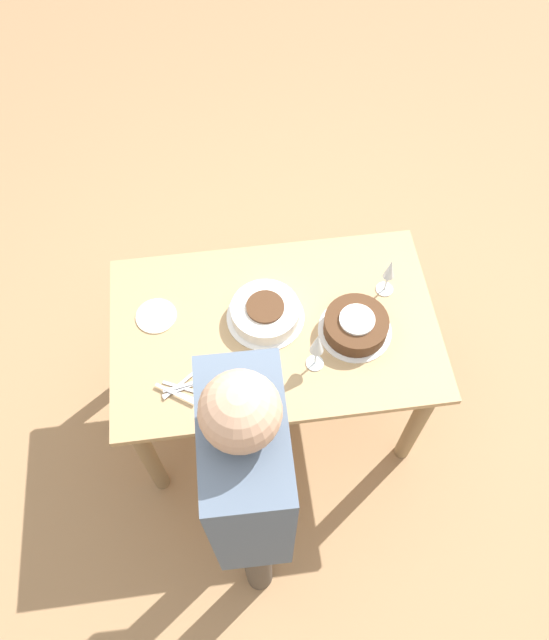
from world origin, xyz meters
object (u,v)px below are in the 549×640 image
(cake_center_white, at_px, (265,312))
(wine_glass_near, at_px, (389,272))
(person_cutting, at_px, (249,485))
(wine_glass_far, at_px, (317,345))
(cake_front_chocolate, at_px, (356,325))

(cake_center_white, bearing_deg, wine_glass_near, 7.80)
(wine_glass_near, xyz_separation_m, person_cutting, (-0.64, -0.81, 0.14))
(wine_glass_near, distance_m, wine_glass_far, 0.45)
(cake_front_chocolate, xyz_separation_m, person_cutting, (-0.48, -0.63, 0.23))
(wine_glass_far, height_order, person_cutting, person_cutting)
(person_cutting, bearing_deg, wine_glass_far, -29.23)
(person_cutting, bearing_deg, wine_glass_near, -37.12)
(cake_center_white, relative_size, wine_glass_far, 1.43)
(wine_glass_far, relative_size, person_cutting, 0.13)
(cake_front_chocolate, bearing_deg, wine_glass_far, -145.66)
(wine_glass_near, bearing_deg, cake_center_white, -172.20)
(cake_center_white, relative_size, person_cutting, 0.18)
(wine_glass_near, xyz_separation_m, wine_glass_far, (-0.34, -0.30, 0.02))
(cake_center_white, distance_m, cake_front_chocolate, 0.36)
(cake_center_white, height_order, person_cutting, person_cutting)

